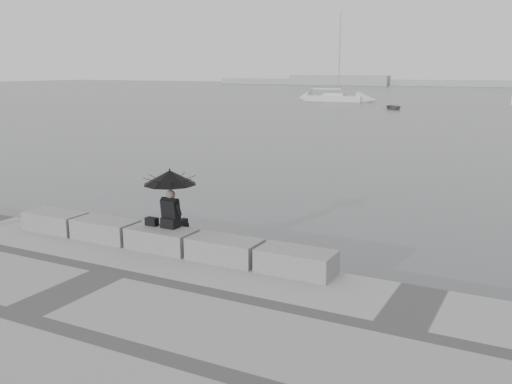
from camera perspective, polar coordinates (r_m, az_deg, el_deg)
The scene contains 11 objects.
ground at distance 14.00m, azimuth -8.20°, elevation -7.15°, with size 360.00×360.00×0.00m, color #4F5154.
stone_block_far_left at distance 15.65m, azimuth -19.44°, elevation -2.79°, with size 1.60×0.80×0.50m, color slate.
stone_block_left at distance 14.48m, azimuth -14.82°, elevation -3.67°, with size 1.60×0.80×0.50m, color slate.
stone_block_centre at distance 13.42m, azimuth -9.42°, elevation -4.68°, with size 1.60×0.80×0.50m, color slate.
stone_block_right at distance 12.51m, azimuth -3.15°, elevation -5.79°, with size 1.60×0.80×0.50m, color slate.
stone_block_far_right at distance 11.77m, azimuth 4.03°, elevation -6.96°, with size 1.60×0.80×0.50m, color slate.
seated_person at distance 13.21m, azimuth -8.62°, elevation 0.75°, with size 1.23×1.23×1.39m.
bag at distance 13.65m, azimuth -10.38°, elevation -2.92°, with size 0.30×0.17×0.19m, color black.
distant_landmass at distance 165.98m, azimuth 22.47°, elevation 10.01°, with size 180.00×8.00×2.80m.
sailboat_left at distance 85.04m, azimuth 7.87°, elevation 9.32°, with size 8.83×2.76×12.90m.
dinghy at distance 69.50m, azimuth 13.63°, elevation 8.27°, with size 3.14×1.33×0.53m, color gray.
Camera 1 is at (7.82, -10.66, 4.61)m, focal length 40.00 mm.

